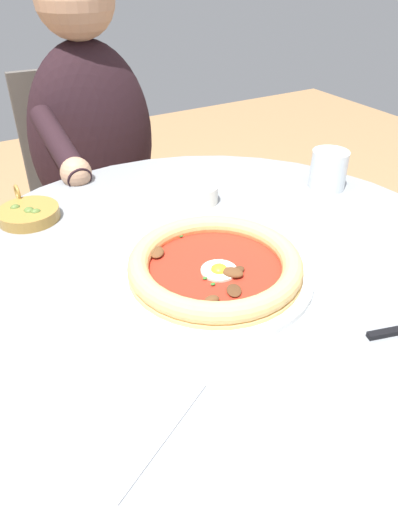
{
  "coord_description": "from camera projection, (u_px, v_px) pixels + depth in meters",
  "views": [
    {
      "loc": [
        -0.36,
        -0.56,
        1.2
      ],
      "look_at": [
        -0.03,
        -0.0,
        0.77
      ],
      "focal_mm": 33.43,
      "sensor_mm": 36.0,
      "label": 1
    }
  ],
  "objects": [
    {
      "name": "dining_table",
      "position": [
        214.0,
        341.0,
        0.9
      ],
      "size": [
        0.96,
        0.96,
        0.75
      ],
      "color": "gray",
      "rests_on": "ground"
    },
    {
      "name": "fork_utensil",
      "position": [
        163.0,
        436.0,
        0.52
      ],
      "size": [
        0.15,
        0.09,
        0.0
      ],
      "color": "#BCBCC1",
      "rests_on": "dining_table"
    },
    {
      "name": "pizza_on_plate",
      "position": [
        215.0,
        267.0,
        0.75
      ],
      "size": [
        0.31,
        0.31,
        0.04
      ],
      "color": "white",
      "rests_on": "dining_table"
    },
    {
      "name": "ground_plane",
      "position": [
        210.0,
        506.0,
        1.22
      ],
      "size": [
        6.0,
        6.0,
        0.02
      ],
      "primitive_type": "cube",
      "color": "#9E754C"
    },
    {
      "name": "olive_pan",
      "position": [
        29.0,
        213.0,
        0.92
      ],
      "size": [
        0.12,
        0.14,
        0.05
      ],
      "color": "olive",
      "rests_on": "dining_table"
    },
    {
      "name": "ramekin_capers",
      "position": [
        200.0,
        193.0,
        0.97
      ],
      "size": [
        0.07,
        0.07,
        0.04
      ],
      "color": "white",
      "rests_on": "dining_table"
    },
    {
      "name": "water_glass",
      "position": [
        328.0,
        172.0,
        1.02
      ],
      "size": [
        0.08,
        0.08,
        0.08
      ],
      "color": "silver",
      "rests_on": "dining_table"
    },
    {
      "name": "diner_person",
      "position": [
        100.0,
        202.0,
        1.47
      ],
      "size": [
        0.36,
        0.49,
        1.18
      ],
      "color": "#282833",
      "rests_on": "ground"
    },
    {
      "name": "cafe_chair_diner",
      "position": [
        88.0,
        185.0,
        1.58
      ],
      "size": [
        0.41,
        0.41,
        0.88
      ],
      "color": "#504A45",
      "rests_on": "ground"
    }
  ]
}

